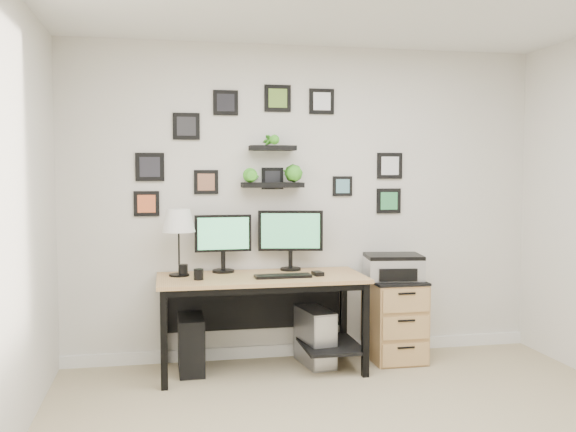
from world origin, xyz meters
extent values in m
plane|color=silver|center=(0.00, 2.00, 1.30)|extent=(4.00, 0.00, 4.00)
cube|color=white|center=(0.00, 1.99, 0.05)|extent=(4.00, 0.03, 0.10)
cube|color=tan|center=(-0.44, 1.63, 0.73)|extent=(1.60, 0.70, 0.03)
cube|color=black|center=(-0.44, 1.63, 0.69)|extent=(1.54, 0.64, 0.05)
cube|color=black|center=(-0.44, 1.96, 0.46)|extent=(1.44, 0.02, 0.41)
cube|color=black|center=(0.11, 1.63, 0.18)|extent=(0.45, 0.63, 0.03)
cube|color=black|center=(-1.19, 1.33, 0.36)|extent=(0.05, 0.05, 0.72)
cube|color=black|center=(-1.19, 1.93, 0.36)|extent=(0.05, 0.05, 0.72)
cube|color=black|center=(0.31, 1.33, 0.36)|extent=(0.05, 0.05, 0.72)
cube|color=black|center=(0.31, 1.93, 0.36)|extent=(0.05, 0.05, 0.72)
cylinder|color=black|center=(-0.71, 1.87, 0.76)|extent=(0.18, 0.18, 0.02)
cylinder|color=black|center=(-0.71, 1.87, 0.84)|extent=(0.04, 0.04, 0.16)
cube|color=black|center=(-0.71, 1.87, 1.07)|extent=(0.45, 0.04, 0.30)
cube|color=#4CB272|center=(-0.71, 1.85, 1.07)|extent=(0.41, 0.02, 0.25)
cylinder|color=black|center=(-0.16, 1.87, 0.76)|extent=(0.20, 0.20, 0.02)
cylinder|color=black|center=(-0.16, 1.87, 0.84)|extent=(0.04, 0.04, 0.15)
cube|color=black|center=(-0.16, 1.87, 1.08)|extent=(0.53, 0.13, 0.33)
cube|color=#4CB272|center=(-0.16, 1.85, 1.08)|extent=(0.47, 0.10, 0.28)
cube|color=black|center=(-0.29, 1.53, 0.76)|extent=(0.43, 0.14, 0.02)
cube|color=black|center=(0.00, 1.57, 0.77)|extent=(0.08, 0.11, 0.03)
cylinder|color=black|center=(-1.06, 1.76, 0.76)|extent=(0.16, 0.16, 0.01)
cylinder|color=black|center=(-1.06, 1.76, 1.00)|extent=(0.01, 0.01, 0.47)
cone|color=white|center=(-1.06, 1.76, 1.18)|extent=(0.26, 0.26, 0.18)
cylinder|color=black|center=(-0.92, 1.55, 0.79)|extent=(0.07, 0.07, 0.08)
cylinder|color=black|center=(-1.03, 1.74, 0.80)|extent=(0.07, 0.07, 0.09)
cube|color=black|center=(-0.98, 1.72, 0.22)|extent=(0.19, 0.44, 0.43)
cube|color=gray|center=(0.01, 1.72, 0.23)|extent=(0.27, 0.48, 0.45)
cube|color=silver|center=(0.05, 1.50, 0.23)|extent=(0.18, 0.04, 0.42)
cube|color=tan|center=(0.69, 1.73, 0.33)|extent=(0.42, 0.50, 0.65)
cube|color=black|center=(0.69, 1.73, 0.66)|extent=(0.43, 0.51, 0.02)
cube|color=tan|center=(0.69, 1.47, 0.11)|extent=(0.39, 0.02, 0.18)
cylinder|color=black|center=(0.69, 1.46, 0.17)|extent=(0.14, 0.02, 0.02)
cube|color=tan|center=(0.69, 1.47, 0.33)|extent=(0.39, 0.02, 0.18)
cylinder|color=black|center=(0.69, 1.46, 0.39)|extent=(0.14, 0.02, 0.02)
cube|color=tan|center=(0.69, 1.47, 0.54)|extent=(0.39, 0.02, 0.18)
cylinder|color=black|center=(0.69, 1.46, 0.60)|extent=(0.14, 0.02, 0.02)
cube|color=silver|center=(0.68, 1.74, 0.76)|extent=(0.49, 0.41, 0.17)
cube|color=black|center=(0.68, 1.74, 0.86)|extent=(0.49, 0.41, 0.03)
cube|color=black|center=(0.66, 1.56, 0.73)|extent=(0.31, 0.06, 0.10)
cube|color=black|center=(-0.30, 1.91, 1.45)|extent=(0.50, 0.18, 0.04)
cube|color=black|center=(-0.30, 1.90, 1.75)|extent=(0.38, 0.15, 0.04)
imported|color=green|center=(-0.47, 1.91, 1.60)|extent=(0.15, 0.12, 0.27)
imported|color=green|center=(-0.13, 1.91, 1.60)|extent=(0.15, 0.15, 0.27)
imported|color=green|center=(-0.30, 1.90, 1.90)|extent=(0.13, 0.09, 0.25)
cube|color=black|center=(-0.24, 1.99, 2.16)|extent=(0.22, 0.02, 0.22)
cube|color=olive|center=(-0.24, 1.98, 2.16)|extent=(0.15, 0.00, 0.15)
cube|color=black|center=(-0.67, 1.99, 2.12)|extent=(0.20, 0.02, 0.20)
cube|color=black|center=(-0.67, 1.98, 2.12)|extent=(0.14, 0.00, 0.14)
cube|color=black|center=(-1.28, 1.99, 1.60)|extent=(0.23, 0.02, 0.23)
cube|color=#23232A|center=(-1.28, 1.98, 1.60)|extent=(0.16, 0.00, 0.16)
cube|color=black|center=(-0.99, 1.99, 1.92)|extent=(0.21, 0.02, 0.21)
cube|color=#242327|center=(-0.99, 1.98, 1.92)|extent=(0.15, 0.00, 0.15)
cube|color=black|center=(0.32, 1.99, 1.44)|extent=(0.17, 0.02, 0.17)
cube|color=#5C94A1|center=(0.32, 1.98, 1.44)|extent=(0.12, 0.00, 0.12)
cube|color=black|center=(-0.29, 1.99, 1.50)|extent=(0.18, 0.02, 0.18)
cube|color=black|center=(-0.29, 1.98, 1.50)|extent=(0.13, 0.00, 0.13)
cube|color=black|center=(0.73, 1.99, 1.31)|extent=(0.21, 0.02, 0.21)
cube|color=#359454|center=(0.73, 1.98, 1.31)|extent=(0.15, 0.00, 0.15)
cube|color=black|center=(-1.31, 1.99, 1.30)|extent=(0.20, 0.02, 0.20)
cube|color=#E16335|center=(-1.31, 1.98, 1.30)|extent=(0.14, 0.00, 0.14)
cube|color=black|center=(-0.83, 1.99, 1.47)|extent=(0.20, 0.02, 0.20)
cube|color=#905C42|center=(-0.83, 1.98, 1.47)|extent=(0.14, 0.00, 0.14)
cube|color=black|center=(0.13, 1.99, 2.14)|extent=(0.21, 0.02, 0.21)
cube|color=white|center=(0.13, 1.98, 2.14)|extent=(0.15, 0.00, 0.15)
cube|color=black|center=(0.73, 1.99, 1.61)|extent=(0.22, 0.02, 0.22)
cube|color=silver|center=(0.73, 1.98, 1.61)|extent=(0.16, 0.00, 0.16)
camera|label=1|loc=(-1.19, -3.25, 1.56)|focal=40.00mm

